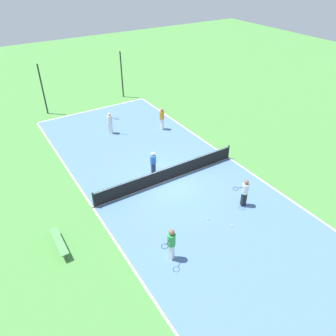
{
  "coord_description": "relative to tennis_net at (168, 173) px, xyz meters",
  "views": [
    {
      "loc": [
        -8.48,
        -13.56,
        11.67
      ],
      "look_at": [
        0.0,
        0.0,
        0.9
      ],
      "focal_mm": 35.0,
      "sensor_mm": 36.0,
      "label": 1
    }
  ],
  "objects": [
    {
      "name": "ground_plane",
      "position": [
        0.0,
        0.0,
        -0.51
      ],
      "size": [
        80.0,
        80.0,
        0.0
      ],
      "primitive_type": "plane",
      "color": "#47843D"
    },
    {
      "name": "court_surface",
      "position": [
        0.0,
        0.0,
        -0.5
      ],
      "size": [
        9.69,
        24.51,
        0.02
      ],
      "color": "#4C729E",
      "rests_on": "ground_plane"
    },
    {
      "name": "tennis_net",
      "position": [
        0.0,
        0.0,
        0.0
      ],
      "size": [
        9.49,
        0.1,
        0.97
      ],
      "color": "black",
      "rests_on": "court_surface"
    },
    {
      "name": "bench",
      "position": [
        -7.11,
        -1.85,
        -0.12
      ],
      "size": [
        0.36,
        1.97,
        0.45
      ],
      "rotation": [
        0.0,
        0.0,
        1.57
      ],
      "color": "#4C8C4C",
      "rests_on": "ground_plane"
    },
    {
      "name": "player_center_orange",
      "position": [
        3.17,
        5.95,
        0.51
      ],
      "size": [
        0.46,
        0.46,
        1.74
      ],
      "rotation": [
        0.0,
        0.0,
        5.04
      ],
      "color": "white",
      "rests_on": "court_surface"
    },
    {
      "name": "player_far_white",
      "position": [
        -0.44,
        7.42,
        0.46
      ],
      "size": [
        0.88,
        0.9,
        1.66
      ],
      "rotation": [
        0.0,
        0.0,
        5.47
      ],
      "color": "white",
      "rests_on": "court_surface"
    },
    {
      "name": "player_near_blue",
      "position": [
        -0.38,
        1.1,
        0.37
      ],
      "size": [
        0.43,
        0.43,
        1.52
      ],
      "rotation": [
        0.0,
        0.0,
        6.05
      ],
      "color": "navy",
      "rests_on": "court_surface"
    },
    {
      "name": "player_near_white",
      "position": [
        2.23,
        -4.12,
        0.46
      ],
      "size": [
        0.98,
        0.53,
        1.67
      ],
      "rotation": [
        0.0,
        0.0,
        2.91
      ],
      "color": "black",
      "rests_on": "court_surface"
    },
    {
      "name": "player_far_green",
      "position": [
        -3.07,
        -5.18,
        0.53
      ],
      "size": [
        0.97,
        0.75,
        1.76
      ],
      "rotation": [
        0.0,
        0.0,
        3.66
      ],
      "color": "white",
      "rests_on": "court_surface"
    },
    {
      "name": "tennis_ball_midcourt",
      "position": [
        -0.08,
        -4.02,
        -0.46
      ],
      "size": [
        0.07,
        0.07,
        0.07
      ],
      "primitive_type": "sphere",
      "color": "#CCE033",
      "rests_on": "court_surface"
    },
    {
      "name": "tennis_ball_right_alley",
      "position": [
        0.64,
        -5.04,
        -0.46
      ],
      "size": [
        0.07,
        0.07,
        0.07
      ],
      "primitive_type": "sphere",
      "color": "#CCE033",
      "rests_on": "court_surface"
    },
    {
      "name": "tennis_ball_near_net",
      "position": [
        4.53,
        5.82,
        -0.46
      ],
      "size": [
        0.07,
        0.07,
        0.07
      ],
      "primitive_type": "sphere",
      "color": "#CCE033",
      "rests_on": "court_surface"
    },
    {
      "name": "fence_post_back_left",
      "position": [
        -3.54,
        13.61,
        1.58
      ],
      "size": [
        0.12,
        0.12,
        4.19
      ],
      "color": "black",
      "rests_on": "ground_plane"
    },
    {
      "name": "fence_post_back_right",
      "position": [
        3.54,
        13.61,
        1.58
      ],
      "size": [
        0.12,
        0.12,
        4.19
      ],
      "color": "black",
      "rests_on": "ground_plane"
    }
  ]
}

